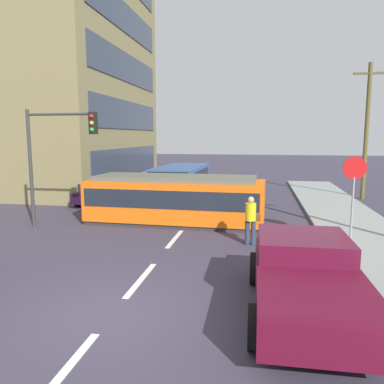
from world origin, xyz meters
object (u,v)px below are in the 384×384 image
stop_sign (354,181)px  utility_pole_mid (367,129)px  city_bus (181,179)px  traffic_light_mast (57,145)px  streetcar_tram (176,198)px  pickup_truck_parked (305,277)px  parked_sedan_mid (103,192)px  pedestrian_crossing (251,218)px

stop_sign → utility_pole_mid: utility_pole_mid is taller
city_bus → traffic_light_mast: (-3.18, -8.55, 2.26)m
streetcar_tram → traffic_light_mast: bearing=-158.1°
streetcar_tram → utility_pole_mid: bearing=39.6°
pickup_truck_parked → parked_sedan_mid: bearing=128.9°
parked_sedan_mid → traffic_light_mast: traffic_light_mast is taller
parked_sedan_mid → streetcar_tram: bearing=-38.3°
pedestrian_crossing → stop_sign: stop_sign is taller
pickup_truck_parked → traffic_light_mast: bearing=145.7°
pickup_truck_parked → utility_pole_mid: size_ratio=0.65×
pickup_truck_parked → parked_sedan_mid: 15.12m
utility_pole_mid → traffic_light_mast: bearing=-145.3°
streetcar_tram → pedestrian_crossing: (3.24, -2.88, -0.10)m
traffic_light_mast → pickup_truck_parked: bearing=-34.3°
traffic_light_mast → pedestrian_crossing: bearing=-8.4°
pedestrian_crossing → traffic_light_mast: traffic_light_mast is taller
pickup_truck_parked → streetcar_tram: bearing=119.8°
pickup_truck_parked → traffic_light_mast: (-8.85, 6.05, 2.54)m
parked_sedan_mid → traffic_light_mast: bearing=-83.5°
stop_sign → traffic_light_mast: size_ratio=0.61×
stop_sign → utility_pole_mid: size_ratio=0.37×
pickup_truck_parked → city_bus: bearing=111.3°
streetcar_tram → parked_sedan_mid: size_ratio=1.85×
streetcar_tram → city_bus: bearing=100.0°
utility_pole_mid → city_bus: bearing=-174.2°
stop_sign → streetcar_tram: bearing=160.5°
city_bus → stop_sign: (7.80, -9.12, 1.11)m
utility_pole_mid → pickup_truck_parked: bearing=-107.8°
stop_sign → city_bus: bearing=130.5°
parked_sedan_mid → utility_pole_mid: 15.43m
traffic_light_mast → city_bus: bearing=69.6°
streetcar_tram → traffic_light_mast: 5.24m
pedestrian_crossing → traffic_light_mast: 8.07m
pedestrian_crossing → parked_sedan_mid: size_ratio=0.41×
pickup_truck_parked → stop_sign: bearing=68.8°
streetcar_tram → stop_sign: bearing=-19.5°
pickup_truck_parked → utility_pole_mid: (5.03, 15.67, 3.27)m
pedestrian_crossing → stop_sign: bearing=9.3°
pickup_truck_parked → stop_sign: 6.03m
stop_sign → utility_pole_mid: bearing=74.1°
city_bus → pedestrian_crossing: 10.64m
parked_sedan_mid → pickup_truck_parked: bearing=-51.1°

